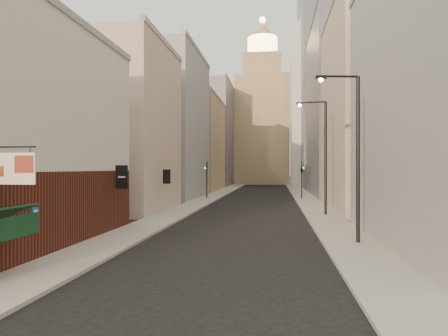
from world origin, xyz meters
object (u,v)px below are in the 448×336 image
traffic_light_right (302,171)px  traffic_light_left (207,174)px  clock_tower (262,118)px  streetlamp_near (354,148)px  white_tower (309,105)px  streetlamp_mid (323,150)px

traffic_light_right → traffic_light_left: bearing=-10.8°
clock_tower → traffic_light_left: (-5.77, -50.82, -14.23)m
streetlamp_near → white_tower: bearing=77.6°
clock_tower → traffic_light_left: bearing=-96.5°
streetlamp_mid → white_tower: bearing=91.5°
white_tower → streetlamp_near: bearing=-92.9°
clock_tower → streetlamp_mid: clock_tower is taller
streetlamp_near → traffic_light_right: (-0.76, 29.32, -1.45)m
clock_tower → streetlamp_near: 81.17m
white_tower → traffic_light_left: 43.22m
streetlamp_mid → traffic_light_left: size_ratio=2.00×
white_tower → streetlamp_near: white_tower is taller
streetlamp_near → streetlamp_mid: size_ratio=0.92×
streetlamp_near → traffic_light_left: size_ratio=1.84×
clock_tower → traffic_light_right: size_ratio=8.98×
traffic_light_right → white_tower: bearing=-108.4°
streetlamp_near → traffic_light_right: 29.37m
white_tower → streetlamp_mid: size_ratio=4.15×
streetlamp_mid → traffic_light_right: streetlamp_mid is taller
clock_tower → streetlamp_mid: 68.99m
traffic_light_right → streetlamp_mid: bearing=80.0°
clock_tower → traffic_light_right: 52.84m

